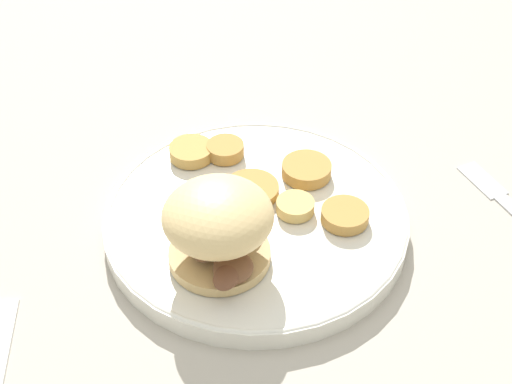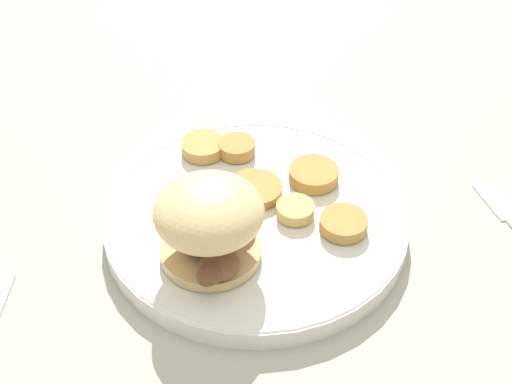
% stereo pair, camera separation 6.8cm
% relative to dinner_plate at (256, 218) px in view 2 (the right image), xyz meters
% --- Properties ---
extents(ground_plane, '(4.00, 4.00, 0.00)m').
position_rel_dinner_plate_xyz_m(ground_plane, '(0.00, 0.00, -0.01)').
color(ground_plane, '#B2A899').
extents(dinner_plate, '(0.30, 0.30, 0.02)m').
position_rel_dinner_plate_xyz_m(dinner_plate, '(0.00, 0.00, 0.00)').
color(dinner_plate, white).
rests_on(dinner_plate, ground_plane).
extents(sandwich, '(0.10, 0.10, 0.08)m').
position_rel_dinner_plate_xyz_m(sandwich, '(-0.01, 0.07, 0.05)').
color(sandwich, tan).
rests_on(sandwich, dinner_plate).
extents(potato_round_0, '(0.04, 0.04, 0.01)m').
position_rel_dinner_plate_xyz_m(potato_round_0, '(0.08, -0.05, 0.02)').
color(potato_round_0, '#BC8942').
rests_on(potato_round_0, dinner_plate).
extents(potato_round_1, '(0.05, 0.05, 0.01)m').
position_rel_dinner_plate_xyz_m(potato_round_1, '(0.11, -0.03, 0.02)').
color(potato_round_1, tan).
rests_on(potato_round_1, dinner_plate).
extents(potato_round_2, '(0.05, 0.05, 0.01)m').
position_rel_dinner_plate_xyz_m(potato_round_2, '(-0.08, -0.04, 0.02)').
color(potato_round_2, '#BC8942').
rests_on(potato_round_2, dinner_plate).
extents(potato_round_3, '(0.06, 0.06, 0.01)m').
position_rel_dinner_plate_xyz_m(potato_round_3, '(0.02, -0.02, 0.01)').
color(potato_round_3, '#BC8942').
rests_on(potato_round_3, dinner_plate).
extents(potato_round_4, '(0.04, 0.04, 0.01)m').
position_rel_dinner_plate_xyz_m(potato_round_4, '(-0.03, -0.02, 0.02)').
color(potato_round_4, '#DBB766').
rests_on(potato_round_4, dinner_plate).
extents(potato_round_5, '(0.05, 0.05, 0.01)m').
position_rel_dinner_plate_xyz_m(potato_round_5, '(-0.01, -0.08, 0.02)').
color(potato_round_5, '#BC8942').
rests_on(potato_round_5, dinner_plate).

